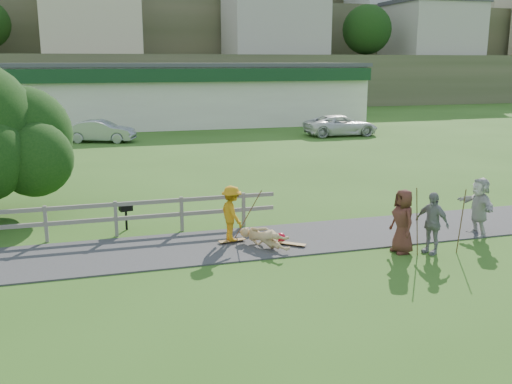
% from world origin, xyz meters
% --- Properties ---
extents(ground, '(260.00, 260.00, 0.00)m').
position_xyz_m(ground, '(0.00, 0.00, 0.00)').
color(ground, '#305A19').
rests_on(ground, ground).
extents(path, '(34.00, 3.00, 0.04)m').
position_xyz_m(path, '(0.00, 1.50, 0.02)').
color(path, '#343436').
rests_on(path, ground).
extents(fence, '(15.05, 0.10, 1.10)m').
position_xyz_m(fence, '(-4.62, 3.30, 0.72)').
color(fence, slate).
rests_on(fence, ground).
extents(strip_mall, '(32.50, 10.75, 5.10)m').
position_xyz_m(strip_mall, '(4.00, 34.94, 2.58)').
color(strip_mall, silver).
rests_on(strip_mall, ground).
extents(hillside, '(220.00, 67.00, 47.50)m').
position_xyz_m(hillside, '(0.00, 91.31, 14.41)').
color(hillside, '#434E2E').
rests_on(hillside, ground).
extents(skater_rider, '(0.78, 1.14, 1.62)m').
position_xyz_m(skater_rider, '(1.20, 1.64, 0.81)').
color(skater_rider, '#C28012').
rests_on(skater_rider, ground).
extents(skater_fallen, '(1.69, 1.20, 0.62)m').
position_xyz_m(skater_fallen, '(1.98, 0.96, 0.31)').
color(skater_fallen, tan).
rests_on(skater_fallen, ground).
extents(spectator_b, '(0.80, 1.10, 1.73)m').
position_xyz_m(spectator_b, '(6.28, -0.73, 0.87)').
color(spectator_b, gray).
rests_on(spectator_b, ground).
extents(spectator_c, '(0.61, 0.90, 1.80)m').
position_xyz_m(spectator_c, '(5.53, -0.46, 0.90)').
color(spectator_c, '#532921').
rests_on(spectator_c, ground).
extents(spectator_d, '(0.65, 1.71, 1.81)m').
position_xyz_m(spectator_d, '(8.58, 0.31, 0.90)').
color(spectator_d, '#B8B7B4').
rests_on(spectator_d, ground).
extents(car_silver, '(4.68, 2.88, 1.46)m').
position_xyz_m(car_silver, '(-1.87, 25.05, 0.73)').
color(car_silver, '#9A9DA1').
rests_on(car_silver, ground).
extents(car_white, '(5.33, 2.53, 1.47)m').
position_xyz_m(car_white, '(14.78, 23.73, 0.74)').
color(car_white, white).
rests_on(car_white, ground).
extents(bbq, '(0.44, 0.37, 0.83)m').
position_xyz_m(bbq, '(-1.66, 3.92, 0.41)').
color(bbq, black).
rests_on(bbq, ground).
extents(longboard_rider, '(0.82, 0.32, 0.09)m').
position_xyz_m(longboard_rider, '(1.20, 1.64, 0.04)').
color(longboard_rider, brown).
rests_on(longboard_rider, ground).
extents(longboard_fallen, '(0.74, 0.66, 0.09)m').
position_xyz_m(longboard_fallen, '(2.78, 0.86, 0.04)').
color(longboard_fallen, brown).
rests_on(longboard_fallen, ground).
extents(helmet, '(0.30, 0.30, 0.30)m').
position_xyz_m(helmet, '(2.58, 1.31, 0.15)').
color(helmet, '#AF061A').
rests_on(helmet, ground).
extents(pole_rider, '(0.03, 0.03, 1.68)m').
position_xyz_m(pole_rider, '(1.80, 2.04, 0.84)').
color(pole_rider, brown).
rests_on(pole_rider, ground).
extents(pole_spec_left, '(0.03, 0.03, 1.91)m').
position_xyz_m(pole_spec_left, '(5.77, -0.79, 0.95)').
color(pole_spec_left, brown).
rests_on(pole_spec_left, ground).
extents(pole_spec_right, '(0.03, 0.03, 1.81)m').
position_xyz_m(pole_spec_right, '(7.06, -0.93, 0.90)').
color(pole_spec_right, brown).
rests_on(pole_spec_right, ground).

